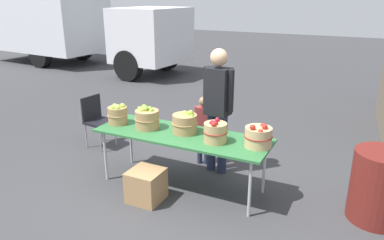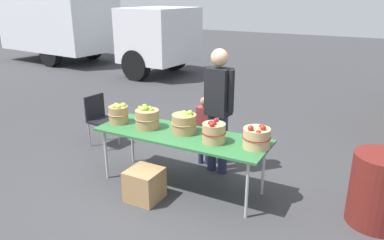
# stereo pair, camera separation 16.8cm
# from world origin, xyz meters

# --- Properties ---
(ground_plane) EXTENTS (40.00, 40.00, 0.00)m
(ground_plane) POSITION_xyz_m (0.00, 0.00, 0.00)
(ground_plane) COLOR #38383A
(market_table) EXTENTS (2.30, 0.76, 0.75)m
(market_table) POSITION_xyz_m (0.00, 0.00, 0.71)
(market_table) COLOR #2D6B38
(market_table) RESTS_ON ground
(apple_basket_green_0) EXTENTS (0.29, 0.29, 0.29)m
(apple_basket_green_0) POSITION_xyz_m (-0.99, -0.03, 0.88)
(apple_basket_green_0) COLOR #A87F51
(apple_basket_green_0) RESTS_ON market_table
(apple_basket_green_1) EXTENTS (0.34, 0.34, 0.31)m
(apple_basket_green_1) POSITION_xyz_m (-0.52, -0.01, 0.89)
(apple_basket_green_1) COLOR #A87F51
(apple_basket_green_1) RESTS_ON market_table
(apple_basket_green_2) EXTENTS (0.34, 0.34, 0.31)m
(apple_basket_green_2) POSITION_xyz_m (0.01, 0.07, 0.88)
(apple_basket_green_2) COLOR #A87F51
(apple_basket_green_2) RESTS_ON market_table
(apple_basket_red_0) EXTENTS (0.30, 0.30, 0.29)m
(apple_basket_red_0) POSITION_xyz_m (0.49, -0.05, 0.88)
(apple_basket_red_0) COLOR tan
(apple_basket_red_0) RESTS_ON market_table
(apple_basket_red_1) EXTENTS (0.34, 0.34, 0.30)m
(apple_basket_red_1) POSITION_xyz_m (1.00, 0.04, 0.88)
(apple_basket_red_1) COLOR tan
(apple_basket_red_1) RESTS_ON market_table
(vendor_adult) EXTENTS (0.47, 0.28, 1.79)m
(vendor_adult) POSITION_xyz_m (0.24, 0.62, 1.05)
(vendor_adult) COLOR #262D4C
(vendor_adult) RESTS_ON ground
(child_customer) EXTENTS (0.27, 0.18, 1.06)m
(child_customer) POSITION_xyz_m (-0.04, 0.76, 0.62)
(child_customer) COLOR #262D4C
(child_customer) RESTS_ON ground
(box_truck) EXTENTS (7.86, 2.82, 2.75)m
(box_truck) POSITION_xyz_m (-7.69, 6.14, 1.49)
(box_truck) COLOR silver
(box_truck) RESTS_ON ground
(folding_chair) EXTENTS (0.45, 0.45, 0.86)m
(folding_chair) POSITION_xyz_m (-1.93, 0.61, 0.51)
(folding_chair) COLOR black
(folding_chair) RESTS_ON ground
(trash_barrel) EXTENTS (0.63, 0.63, 0.83)m
(trash_barrel) POSITION_xyz_m (2.35, 0.30, 0.42)
(trash_barrel) COLOR maroon
(trash_barrel) RESTS_ON ground
(produce_crate) EXTENTS (0.40, 0.40, 0.40)m
(produce_crate) POSITION_xyz_m (-0.24, -0.51, 0.20)
(produce_crate) COLOR #A87F51
(produce_crate) RESTS_ON ground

